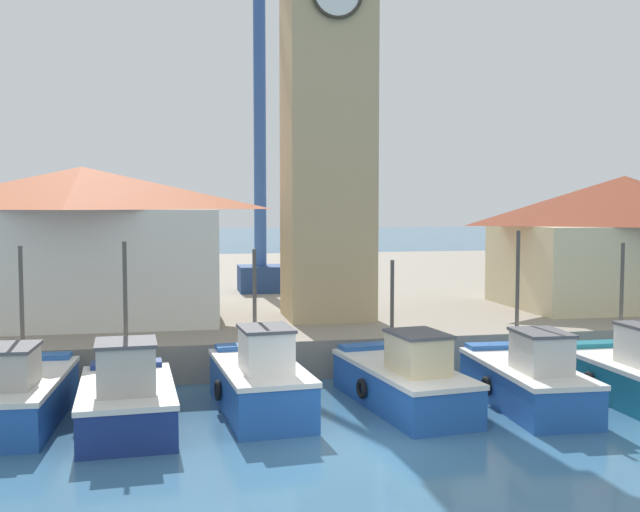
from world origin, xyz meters
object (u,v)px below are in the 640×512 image
at_px(fishing_boat_far_left, 17,395).
at_px(clock_tower, 327,86).
at_px(warehouse_right, 623,239).
at_px(fishing_boat_left_outer, 127,398).
at_px(fishing_boat_mid_right, 632,373).
at_px(port_crane_far, 259,130).
at_px(fishing_boat_center, 527,379).
at_px(fishing_boat_left_inner, 260,382).
at_px(warehouse_left, 83,241).
at_px(fishing_boat_mid_left, 403,380).

bearing_deg(fishing_boat_far_left, clock_tower, 39.71).
distance_m(clock_tower, warehouse_right, 13.40).
bearing_deg(fishing_boat_left_outer, fishing_boat_far_left, 160.47).
height_order(fishing_boat_mid_right, port_crane_far, port_crane_far).
distance_m(fishing_boat_center, clock_tower, 12.51).
relative_size(fishing_boat_left_inner, fishing_boat_center, 0.96).
distance_m(fishing_boat_center, warehouse_right, 13.16).
bearing_deg(warehouse_left, fishing_boat_left_inner, -60.50).
bearing_deg(fishing_boat_center, fishing_boat_mid_right, 1.61).
bearing_deg(fishing_boat_mid_right, fishing_boat_mid_left, 175.62).
relative_size(fishing_boat_mid_right, warehouse_left, 0.44).
xyz_separation_m(fishing_boat_left_outer, port_crane_far, (5.01, 16.87, 7.85)).
xyz_separation_m(fishing_boat_left_inner, warehouse_left, (-5.14, 9.09, 3.08)).
xyz_separation_m(fishing_boat_mid_right, clock_tower, (-6.48, 8.35, 8.56)).
height_order(fishing_boat_mid_left, fishing_boat_center, fishing_boat_center).
height_order(fishing_boat_center, warehouse_right, warehouse_right).
relative_size(fishing_boat_left_inner, warehouse_left, 0.50).
distance_m(fishing_boat_mid_left, fishing_boat_mid_right, 6.16).
xyz_separation_m(fishing_boat_far_left, fishing_boat_mid_left, (9.33, -0.41, 0.01)).
distance_m(fishing_boat_far_left, warehouse_right, 22.98).
relative_size(fishing_boat_left_outer, fishing_boat_center, 0.91).
distance_m(fishing_boat_left_outer, clock_tower, 13.60).
bearing_deg(fishing_boat_center, fishing_boat_left_outer, 179.66).
height_order(fishing_boat_far_left, fishing_boat_mid_right, fishing_boat_far_left).
bearing_deg(warehouse_left, port_crane_far, 45.24).
relative_size(fishing_boat_left_outer, port_crane_far, 0.23).
height_order(fishing_boat_far_left, fishing_boat_mid_left, fishing_boat_far_left).
relative_size(fishing_boat_far_left, fishing_boat_mid_left, 0.92).
relative_size(clock_tower, port_crane_far, 0.89).
relative_size(fishing_boat_far_left, fishing_boat_center, 1.00).
relative_size(fishing_boat_far_left, fishing_boat_mid_right, 1.18).
relative_size(fishing_boat_left_inner, fishing_boat_mid_right, 1.14).
relative_size(fishing_boat_far_left, warehouse_left, 0.53).
height_order(fishing_boat_left_outer, fishing_boat_center, fishing_boat_center).
bearing_deg(fishing_boat_left_outer, fishing_boat_center, -0.34).
relative_size(fishing_boat_left_inner, clock_tower, 0.28).
distance_m(fishing_boat_mid_left, clock_tower, 11.65).
height_order(fishing_boat_left_inner, warehouse_left, warehouse_left).
bearing_deg(port_crane_far, warehouse_right, -29.14).
xyz_separation_m(fishing_boat_mid_left, fishing_boat_center, (3.10, -0.56, 0.01)).
relative_size(fishing_boat_mid_left, port_crane_far, 0.28).
height_order(fishing_boat_left_inner, port_crane_far, port_crane_far).
relative_size(fishing_boat_far_left, clock_tower, 0.29).
bearing_deg(fishing_boat_mid_right, fishing_boat_center, -178.39).
bearing_deg(fishing_boat_far_left, fishing_boat_mid_left, -2.51).
bearing_deg(fishing_boat_mid_left, fishing_boat_mid_right, -4.38).
bearing_deg(fishing_boat_far_left, fishing_boat_left_inner, -1.81).
height_order(fishing_boat_left_inner, fishing_boat_mid_right, fishing_boat_mid_right).
xyz_separation_m(fishing_boat_left_inner, warehouse_right, (15.47, 8.56, 3.00)).
relative_size(fishing_boat_center, warehouse_right, 0.52).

